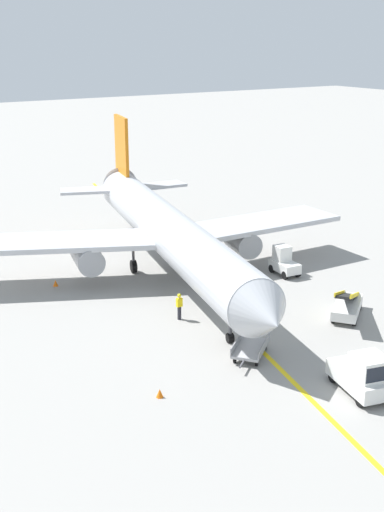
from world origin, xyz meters
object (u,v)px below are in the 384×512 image
object	(u,v)px
airliner	(167,231)
belt_loader_forward_hold	(347,305)
pushback_tug	(364,375)
safety_cone_wingtip_right	(56,283)
baggage_cart_loaded	(250,348)
ground_crew_marshaller	(179,306)
baggage_tug_near_wing	(284,262)
safety_cone_wingtip_left	(160,393)

from	to	relation	value
airliner	belt_loader_forward_hold	size ratio (longest dim) A/B	7.45
pushback_tug	safety_cone_wingtip_right	distance (m)	23.42
airliner	pushback_tug	bearing A→B (deg)	-91.46
pushback_tug	safety_cone_wingtip_right	world-z (taller)	pushback_tug
baggage_cart_loaded	ground_crew_marshaller	world-z (taller)	ground_crew_marshaller
baggage_tug_near_wing	belt_loader_forward_hold	world-z (taller)	belt_loader_forward_hold
baggage_cart_loaded	safety_cone_wingtip_right	xyz separation A→B (m)	(-5.04, 16.04, -0.25)
ground_crew_marshaller	baggage_tug_near_wing	bearing A→B (deg)	16.07
belt_loader_forward_hold	safety_cone_wingtip_left	bearing A→B (deg)	-170.56
safety_cone_wingtip_right	airliner	bearing A→B (deg)	-16.29
baggage_tug_near_wing	ground_crew_marshaller	distance (m)	11.27
baggage_tug_near_wing	baggage_cart_loaded	xyz separation A→B (m)	(-10.14, -9.53, -0.46)
safety_cone_wingtip_right	safety_cone_wingtip_left	bearing A→B (deg)	-94.55
baggage_cart_loaded	safety_cone_wingtip_left	world-z (taller)	baggage_cart_loaded
safety_cone_wingtip_left	ground_crew_marshaller	bearing A→B (deg)	53.23
ground_crew_marshaller	safety_cone_wingtip_right	distance (m)	10.59
belt_loader_forward_hold	ground_crew_marshaller	world-z (taller)	belt_loader_forward_hold
airliner	ground_crew_marshaller	bearing A→B (deg)	-115.06
pushback_tug	safety_cone_wingtip_left	bearing A→B (deg)	150.21
baggage_tug_near_wing	baggage_cart_loaded	world-z (taller)	baggage_tug_near_wing
safety_cone_wingtip_left	baggage_tug_near_wing	bearing A→B (deg)	33.07
safety_cone_wingtip_right	baggage_tug_near_wing	bearing A→B (deg)	-23.21
belt_loader_forward_hold	safety_cone_wingtip_left	size ratio (longest dim) A/B	10.68
baggage_tug_near_wing	safety_cone_wingtip_left	size ratio (longest dim) A/B	5.68
belt_loader_forward_hold	safety_cone_wingtip_right	xyz separation A→B (m)	(-13.42, 14.83, -0.56)
airliner	pushback_tug	world-z (taller)	airliner
belt_loader_forward_hold	ground_crew_marshaller	distance (m)	10.46
pushback_tug	safety_cone_wingtip_left	distance (m)	10.00
safety_cone_wingtip_left	safety_cone_wingtip_right	size ratio (longest dim) A/B	1.00
pushback_tug	belt_loader_forward_hold	distance (m)	9.63
pushback_tug	safety_cone_wingtip_right	bearing A→B (deg)	108.12
baggage_tug_near_wing	belt_loader_forward_hold	distance (m)	8.51
pushback_tug	ground_crew_marshaller	distance (m)	12.95
pushback_tug	baggage_cart_loaded	size ratio (longest dim) A/B	1.15
baggage_tug_near_wing	belt_loader_forward_hold	xyz separation A→B (m)	(-1.76, -8.32, -0.15)
ground_crew_marshaller	pushback_tug	bearing A→B (deg)	-76.93
pushback_tug	airliner	bearing A→B (deg)	88.54
baggage_cart_loaded	ground_crew_marshaller	xyz separation A→B (m)	(-0.69, 6.41, 0.44)
pushback_tug	safety_cone_wingtip_left	world-z (taller)	pushback_tug
safety_cone_wingtip_left	safety_cone_wingtip_right	distance (m)	17.35
baggage_tug_near_wing	ground_crew_marshaller	world-z (taller)	baggage_tug_near_wing
baggage_tug_near_wing	pushback_tug	bearing A→B (deg)	-116.67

